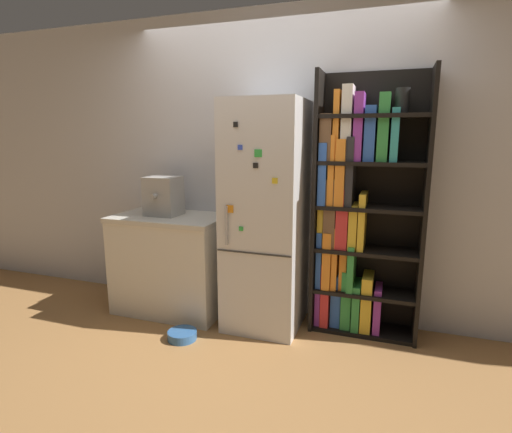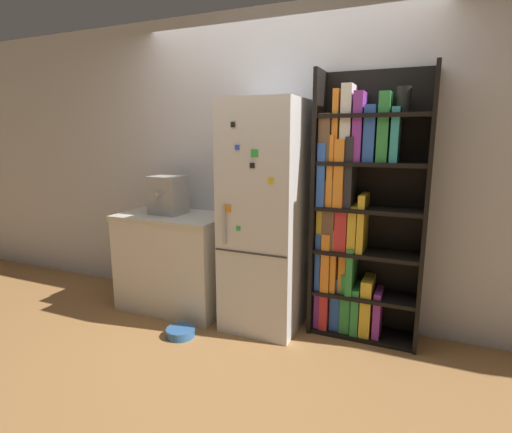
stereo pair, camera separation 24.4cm
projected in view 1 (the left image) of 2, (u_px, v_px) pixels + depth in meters
The scene contains 7 objects.
ground_plane at pixel (259, 331), 3.26m from camera, with size 16.00×16.00×0.00m, color #A87542.
wall_back at pixel (277, 167), 3.45m from camera, with size 8.00×0.05×2.60m.
refrigerator at pixel (266, 217), 3.22m from camera, with size 0.60×0.62×1.84m.
bookshelf at pixel (355, 215), 3.14m from camera, with size 0.83×0.33×2.05m.
kitchen_counter at pixel (172, 263), 3.60m from camera, with size 0.98×0.62×0.88m.
espresso_machine at pixel (164, 196), 3.51m from camera, with size 0.28×0.31×0.34m.
pet_bowl at pixel (182, 335), 3.12m from camera, with size 0.23×0.23×0.07m.
Camera 1 is at (0.96, -2.86, 1.56)m, focal length 28.00 mm.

